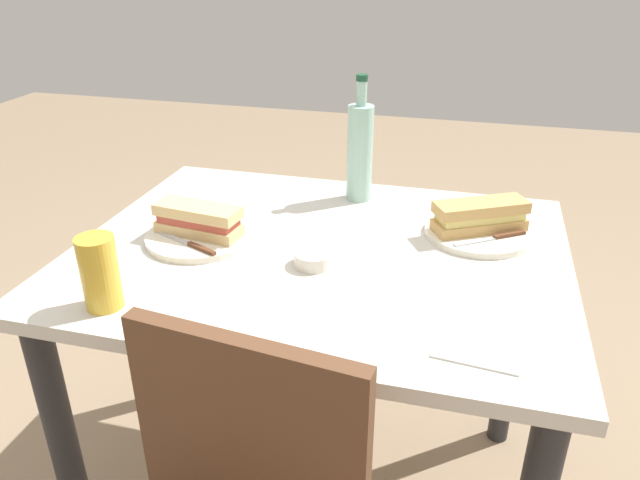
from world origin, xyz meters
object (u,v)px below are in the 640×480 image
at_px(beer_glass, 100,273).
at_px(olive_bowl, 313,259).
at_px(water_bottle, 360,151).
at_px(baguette_sandwich_near, 198,220).
at_px(baguette_sandwich_far, 480,216).
at_px(plate_far, 478,233).
at_px(knife_far, 495,238).
at_px(dining_table, 320,297).
at_px(plate_near, 200,237).
at_px(knife_near, 190,244).

distance_m(beer_glass, olive_bowl, 0.42).
relative_size(water_bottle, beer_glass, 2.27).
relative_size(baguette_sandwich_near, baguette_sandwich_far, 0.92).
bearing_deg(plate_far, baguette_sandwich_far, 0.00).
relative_size(baguette_sandwich_far, olive_bowl, 2.68).
bearing_deg(plate_far, knife_far, 131.24).
xyz_separation_m(baguette_sandwich_near, olive_bowl, (-0.28, 0.05, -0.03)).
height_order(baguette_sandwich_far, olive_bowl, baguette_sandwich_far).
height_order(dining_table, baguette_sandwich_far, baguette_sandwich_far).
height_order(plate_near, plate_far, same).
height_order(dining_table, baguette_sandwich_near, baguette_sandwich_near).
xyz_separation_m(dining_table, knife_far, (-0.37, -0.11, 0.14)).
bearing_deg(baguette_sandwich_far, plate_far, 0.00).
xyz_separation_m(baguette_sandwich_near, knife_far, (-0.64, -0.14, -0.03)).
distance_m(plate_far, olive_bowl, 0.40).
relative_size(baguette_sandwich_near, water_bottle, 0.63).
relative_size(knife_far, olive_bowl, 1.90).
relative_size(dining_table, beer_glass, 7.55).
bearing_deg(baguette_sandwich_near, beer_glass, 80.30).
bearing_deg(knife_far, baguette_sandwich_near, 12.38).
height_order(dining_table, beer_glass, beer_glass).
height_order(beer_glass, olive_bowl, beer_glass).
relative_size(knife_near, olive_bowl, 2.09).
bearing_deg(knife_far, beer_glass, 32.45).
relative_size(knife_near, baguette_sandwich_far, 0.78).
relative_size(plate_near, knife_far, 1.56).
distance_m(water_bottle, beer_glass, 0.72).
bearing_deg(water_bottle, baguette_sandwich_near, 48.06).
bearing_deg(baguette_sandwich_far, olive_bowl, 35.39).
bearing_deg(baguette_sandwich_near, dining_table, -174.16).
bearing_deg(knife_far, knife_near, 17.35).
height_order(water_bottle, beer_glass, water_bottle).
height_order(baguette_sandwich_near, beer_glass, beer_glass).
bearing_deg(water_bottle, baguette_sandwich_far, 154.27).
xyz_separation_m(baguette_sandwich_near, beer_glass, (0.05, 0.30, 0.02)).
height_order(baguette_sandwich_near, knife_near, baguette_sandwich_near).
distance_m(water_bottle, olive_bowl, 0.40).
bearing_deg(knife_near, baguette_sandwich_far, -158.24).
bearing_deg(water_bottle, knife_near, 52.98).
xyz_separation_m(dining_table, knife_near, (0.27, 0.09, 0.14)).
bearing_deg(plate_far, olive_bowl, 35.39).
bearing_deg(baguette_sandwich_near, knife_far, -167.62).
bearing_deg(baguette_sandwich_near, baguette_sandwich_far, -163.29).
bearing_deg(olive_bowl, plate_near, -10.21).
xyz_separation_m(knife_near, knife_far, (-0.64, -0.20, 0.00)).
distance_m(dining_table, olive_bowl, 0.16).
height_order(knife_near, knife_far, same).
distance_m(dining_table, plate_near, 0.30).
height_order(knife_near, beer_glass, beer_glass).
distance_m(plate_far, baguette_sandwich_far, 0.04).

